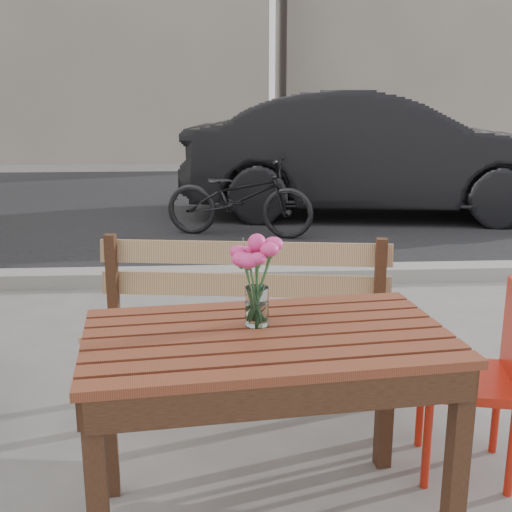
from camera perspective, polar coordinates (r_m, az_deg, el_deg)
The scene contains 9 objects.
ground at distance 2.72m, azimuth 1.58°, elevation -20.69°, with size 80.00×80.00×0.00m, color slate.
street at distance 7.45m, azimuth -1.89°, elevation 2.44°, with size 30.00×8.12×0.12m.
backdrop_buildings at distance 16.74m, azimuth -2.41°, elevation 21.30°, with size 15.50×4.00×8.00m.
main_table at distance 2.25m, azimuth 1.00°, elevation -9.81°, with size 1.32×0.86×0.77m.
main_bench at distance 3.13m, azimuth -1.18°, elevation -4.55°, with size 1.50×0.62×0.90m.
red_chair at distance 2.82m, azimuth 19.92°, elevation -9.33°, with size 0.48×0.48×0.81m.
main_vase at distance 2.21m, azimuth 0.08°, elevation -1.17°, with size 0.18×0.18×0.33m.
parked_car at distance 8.47m, azimuth 10.58°, elevation 8.89°, with size 1.68×4.83×1.59m, color black.
bicycle at distance 7.12m, azimuth -1.50°, elevation 5.23°, with size 0.58×1.67×0.88m, color black.
Camera 1 is at (-0.21, -2.22, 1.56)m, focal length 45.00 mm.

